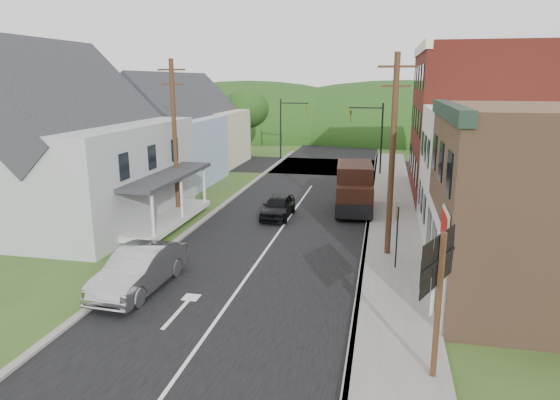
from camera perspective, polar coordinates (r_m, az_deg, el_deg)
The scene contains 25 objects.
ground at distance 20.91m, azimuth -3.58°, elevation -8.54°, with size 120.00×120.00×0.00m, color #2D4719.
road at distance 30.17m, azimuth 1.44°, elevation -1.51°, with size 9.00×90.00×0.02m, color black.
cross_road at distance 46.61m, azimuth 5.23°, elevation 3.85°, with size 60.00×9.00×0.02m, color black.
sidewalk_right at distance 27.77m, azimuth 12.75°, elevation -3.03°, with size 2.80×55.00×0.15m, color slate.
curb_right at distance 27.77m, azimuth 9.96°, elevation -2.90°, with size 0.20×55.00×0.15m, color slate.
curb_left at distance 29.47m, azimuth -8.21°, elevation -1.89°, with size 0.30×55.00×0.12m, color slate.
storefront_tan at distance 20.09m, azimuth 29.09°, elevation -0.71°, with size 8.00×8.00×7.00m, color brown.
storefront_white at distance 27.24m, azimuth 24.55°, elevation 2.61°, with size 8.00×7.00×6.50m, color silver.
storefront_red at distance 36.27m, azimuth 21.65°, elevation 8.14°, with size 8.00×12.00×10.00m, color maroon.
house_gray at distance 30.29m, azimuth -23.07°, elevation 5.64°, with size 10.20×12.24×8.35m.
house_blue at distance 39.39m, azimuth -12.68°, elevation 7.20°, with size 7.14×8.16×7.28m.
house_cream at distance 47.86m, azimuth -8.78°, elevation 8.46°, with size 7.14×8.16×7.28m.
utility_pole_right at distance 22.38m, azimuth 12.71°, elevation 5.02°, with size 1.60×0.26×9.00m.
utility_pole_left at distance 29.29m, azimuth -11.94°, elevation 7.03°, with size 1.60×0.26×9.00m.
traffic_signal_right at distance 42.36m, azimuth 10.62°, elevation 7.82°, with size 2.87×0.20×6.00m.
traffic_signal_left at distance 50.23m, azimuth 0.86°, elevation 8.93°, with size 2.87×0.20×6.00m.
tree_left_b at distance 37.97m, azimuth -24.29°, elevation 7.92°, with size 4.80×4.80×6.94m.
tree_left_c at distance 45.65m, azimuth -20.59°, elevation 10.35°, with size 5.80×5.80×8.41m.
tree_left_d at distance 52.69m, azimuth -3.92°, elevation 10.35°, with size 4.80×4.80×6.94m.
forested_ridge at distance 74.25m, azimuth 7.78°, elevation 7.42°, with size 90.00×30.00×16.00m, color #1A330F.
silver_sedan at distance 19.91m, azimuth -15.77°, elevation -7.68°, with size 1.73×4.96×1.63m, color #A0A1A5.
dark_sedan at distance 29.02m, azimuth -0.22°, elevation -0.77°, with size 1.57×3.89×1.33m, color black.
delivery_van at distance 30.46m, azimuth 8.48°, elevation 1.33°, with size 2.48×5.33×2.90m.
route_sign_cluster at distance 13.59m, azimuth 17.58°, elevation -9.21°, with size 1.04×2.11×4.02m.
warning_sign at distance 21.24m, azimuth 13.21°, elevation -2.96°, with size 0.12×0.78×2.81m.
Camera 1 is at (5.22, -18.65, 7.88)m, focal length 32.00 mm.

